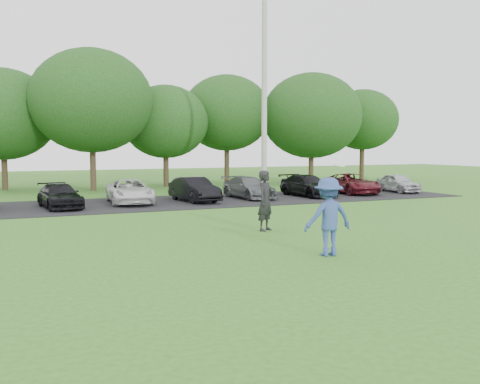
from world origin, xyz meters
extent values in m
plane|color=#32631C|center=(0.00, 0.00, 0.00)|extent=(100.00, 100.00, 0.00)
cube|color=black|center=(0.00, 13.00, 0.01)|extent=(32.00, 6.50, 0.03)
cylinder|color=#ABABA6|center=(5.33, 12.68, 5.01)|extent=(0.28, 0.28, 10.01)
imported|color=#314A8B|center=(0.61, -0.70, 0.99)|extent=(1.32, 0.81, 1.98)
cylinder|color=white|center=(0.74, -0.98, 2.29)|extent=(0.27, 0.27, 0.07)
imported|color=black|center=(0.89, 3.46, 0.99)|extent=(0.86, 0.80, 1.97)
cube|color=black|center=(1.07, 3.28, 1.27)|extent=(0.17, 0.16, 0.10)
imported|color=black|center=(-4.73, 12.60, 0.56)|extent=(1.92, 3.80, 1.06)
imported|color=silver|center=(-1.50, 13.24, 0.60)|extent=(2.14, 4.21, 1.14)
imported|color=black|center=(1.59, 12.83, 0.63)|extent=(1.75, 3.76, 1.19)
imported|color=#56595D|center=(4.72, 13.22, 0.59)|extent=(1.91, 3.96, 1.11)
imported|color=black|center=(8.12, 12.96, 0.60)|extent=(1.90, 4.06, 1.15)
imported|color=#53121B|center=(11.22, 13.35, 0.60)|extent=(2.10, 4.19, 1.14)
imported|color=#B4B6BC|center=(14.32, 13.04, 0.57)|extent=(1.54, 3.28, 1.08)
cylinder|color=#38281C|center=(-7.00, 24.40, 1.10)|extent=(0.36, 0.36, 2.20)
ellipsoid|color=#214C19|center=(-7.00, 24.40, 4.71)|extent=(6.68, 6.68, 5.68)
cylinder|color=#38281C|center=(-2.00, 21.60, 1.35)|extent=(0.36, 0.36, 2.70)
ellipsoid|color=#214C19|center=(-2.00, 21.60, 5.48)|extent=(7.42, 7.42, 6.31)
cylinder|color=#38281C|center=(3.00, 23.00, 1.10)|extent=(0.36, 0.36, 2.20)
ellipsoid|color=#214C19|center=(3.00, 23.00, 4.36)|extent=(5.76, 5.76, 4.90)
cylinder|color=#38281C|center=(8.00, 24.40, 1.35)|extent=(0.36, 0.36, 2.70)
ellipsoid|color=#214C19|center=(8.00, 24.40, 5.14)|extent=(6.50, 6.50, 5.53)
cylinder|color=#38281C|center=(13.50, 21.60, 1.10)|extent=(0.36, 0.36, 2.20)
ellipsoid|color=#214C19|center=(13.50, 21.60, 4.92)|extent=(7.24, 7.24, 6.15)
cylinder|color=#38281C|center=(19.00, 23.00, 1.35)|extent=(0.36, 0.36, 2.70)
ellipsoid|color=#214C19|center=(19.00, 23.00, 4.79)|extent=(5.58, 5.58, 4.74)
camera|label=1|loc=(-6.75, -12.08, 2.79)|focal=40.00mm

